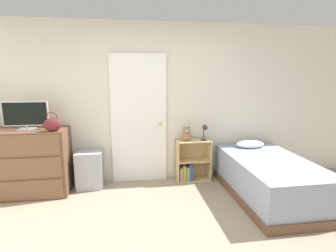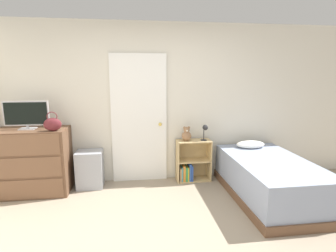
% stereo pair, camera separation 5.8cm
% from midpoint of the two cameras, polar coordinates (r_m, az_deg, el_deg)
% --- Properties ---
extents(wall_back, '(10.00, 0.06, 2.55)m').
position_cam_midpoint_polar(wall_back, '(4.28, -3.02, 4.85)').
color(wall_back, beige).
rests_on(wall_back, ground_plane).
extents(door_closed, '(0.89, 0.09, 2.07)m').
position_cam_midpoint_polar(door_closed, '(4.25, -5.90, 1.47)').
color(door_closed, white).
rests_on(door_closed, ground_plane).
extents(dresser, '(1.00, 0.56, 0.97)m').
position_cam_midpoint_polar(dresser, '(4.35, -26.87, -6.89)').
color(dresser, brown).
rests_on(dresser, ground_plane).
extents(tv, '(0.61, 0.16, 0.41)m').
position_cam_midpoint_polar(tv, '(4.22, -28.13, 2.21)').
color(tv, '#B7B7BC').
rests_on(tv, dresser).
extents(handbag, '(0.24, 0.13, 0.27)m').
position_cam_midpoint_polar(handbag, '(3.95, -23.45, 0.37)').
color(handbag, '#591E23').
rests_on(handbag, dresser).
extents(storage_bin, '(0.40, 0.34, 0.58)m').
position_cam_midpoint_polar(storage_bin, '(4.32, -16.25, -8.98)').
color(storage_bin, '#999EA8').
rests_on(storage_bin, ground_plane).
extents(bookshelf, '(0.56, 0.26, 0.68)m').
position_cam_midpoint_polar(bookshelf, '(4.42, 5.37, -8.23)').
color(bookshelf, tan).
rests_on(bookshelf, ground_plane).
extents(teddy_bear, '(0.16, 0.16, 0.24)m').
position_cam_midpoint_polar(teddy_bear, '(4.26, 4.43, -1.87)').
color(teddy_bear, '#8C6647').
rests_on(teddy_bear, bookshelf).
extents(desk_lamp, '(0.11, 0.11, 0.26)m').
position_cam_midpoint_polar(desk_lamp, '(4.28, 8.43, -0.77)').
color(desk_lamp, '#262628').
rests_on(desk_lamp, bookshelf).
extents(bed, '(1.04, 1.81, 0.68)m').
position_cam_midpoint_polar(bed, '(4.08, 21.50, -10.57)').
color(bed, brown).
rests_on(bed, ground_plane).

